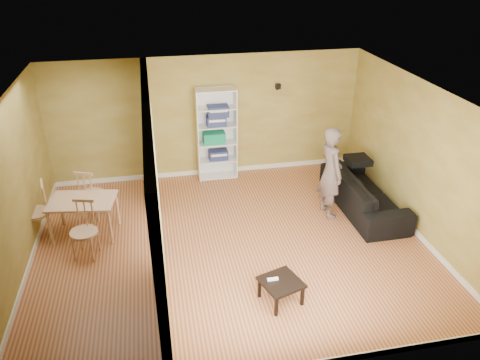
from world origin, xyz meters
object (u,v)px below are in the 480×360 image
Objects in this scene: coffee_table at (281,284)px; chair_left at (36,211)px; sofa at (364,188)px; person at (331,165)px; bookshelf at (216,134)px; dining_table at (82,204)px; chair_far at (92,192)px; chair_near at (84,231)px.

chair_left is (-3.66, 2.40, 0.21)m from coffee_table.
sofa is 0.94m from person.
sofa is 1.14× the size of person.
chair_left is (-3.38, -1.74, -0.47)m from bookshelf.
coffee_table is (-1.51, -2.15, -0.71)m from person.
chair_left is at bearing 174.49° from dining_table.
chair_left is 1.02× the size of chair_far.
dining_table is 1.07× the size of chair_left.
chair_near is at bearing 36.49° from chair_left.
dining_table is (-2.88, 2.32, 0.30)m from coffee_table.
person reaches higher than sofa.
bookshelf is 1.81× the size of dining_table.
chair_far reaches higher than chair_near.
person is at bearing 75.10° from chair_left.
chair_near is (0.85, -0.75, -0.02)m from chair_left.
sofa is at bearing -90.75° from person.
bookshelf reaches higher than chair_left.
coffee_table is 0.48× the size of dining_table.
person is at bearing -2.18° from dining_table.
chair_left is (-5.91, 0.18, 0.07)m from sofa.
coffee_table is (-2.25, -2.22, -0.14)m from sofa.
chair_near reaches higher than sofa.
chair_far is at bearing 81.61° from sofa.
chair_far reaches higher than dining_table.
bookshelf is at bearing 34.98° from dining_table.
sofa is at bearing -1.14° from dining_table.
person is at bearing -47.87° from bookshelf.
dining_table is at bearing -145.02° from bookshelf.
sofa reaches higher than dining_table.
sofa is 2.37× the size of chair_near.
chair_far is (-5.04, 0.70, 0.06)m from sofa.
dining_table reaches higher than coffee_table.
chair_far is at bearing 103.59° from chair_near.
chair_far is at bearing 81.59° from dining_table.
chair_far is at bearing 74.17° from person.
chair_far is (0.87, 0.52, -0.01)m from chair_left.
dining_table is 1.12× the size of chair_near.
person is at bearing -166.54° from chair_far.
chair_far is (-2.51, -1.22, -0.49)m from bookshelf.
chair_near reaches higher than dining_table.
coffee_table is 4.38m from chair_left.
coffee_table is at bearing -86.09° from bookshelf.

